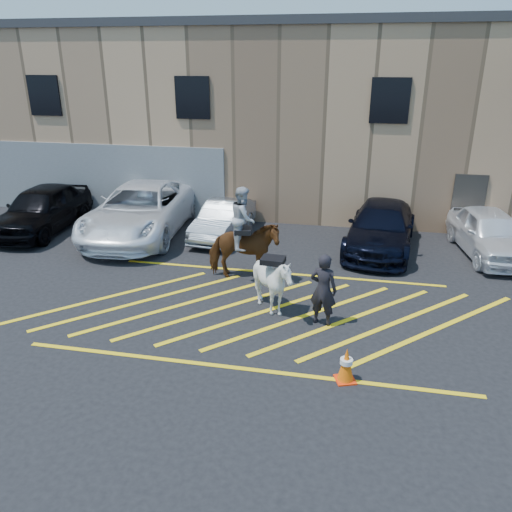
% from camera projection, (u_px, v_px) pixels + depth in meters
% --- Properties ---
extents(ground, '(90.00, 90.00, 0.00)m').
position_uv_depth(ground, '(265.00, 307.00, 12.78)').
color(ground, black).
rests_on(ground, ground).
extents(car_black_suv, '(2.22, 4.97, 1.66)m').
position_uv_depth(car_black_suv, '(42.00, 209.00, 18.19)').
color(car_black_suv, black).
rests_on(car_black_suv, ground).
extents(car_white_pickup, '(3.41, 6.58, 1.77)m').
position_uv_depth(car_white_pickup, '(141.00, 210.00, 17.79)').
color(car_white_pickup, white).
rests_on(car_white_pickup, ground).
extents(car_silver_sedan, '(1.66, 3.88, 1.24)m').
position_uv_depth(car_silver_sedan, '(223.00, 219.00, 17.66)').
color(car_silver_sedan, '#99A0A7').
rests_on(car_silver_sedan, ground).
extents(car_blue_suv, '(2.68, 5.27, 1.46)m').
position_uv_depth(car_blue_suv, '(381.00, 227.00, 16.51)').
color(car_blue_suv, black).
rests_on(car_blue_suv, ground).
extents(car_white_suv, '(2.32, 4.53, 1.47)m').
position_uv_depth(car_white_suv, '(490.00, 233.00, 15.94)').
color(car_white_suv, white).
rests_on(car_white_suv, ground).
extents(handler, '(0.73, 0.56, 1.78)m').
position_uv_depth(handler, '(323.00, 290.00, 11.66)').
color(handler, black).
rests_on(handler, ground).
extents(warehouse, '(32.42, 10.20, 7.30)m').
position_uv_depth(warehouse, '(314.00, 113.00, 22.37)').
color(warehouse, tan).
rests_on(warehouse, ground).
extents(hatching_zone, '(12.60, 5.12, 0.01)m').
position_uv_depth(hatching_zone, '(263.00, 312.00, 12.50)').
color(hatching_zone, yellow).
rests_on(hatching_zone, ground).
extents(mounted_bay, '(2.15, 1.21, 2.70)m').
position_uv_depth(mounted_bay, '(243.00, 243.00, 14.05)').
color(mounted_bay, '#572D14').
rests_on(mounted_bay, ground).
extents(saddled_white, '(1.36, 1.50, 1.56)m').
position_uv_depth(saddled_white, '(273.00, 283.00, 12.24)').
color(saddled_white, silver).
rests_on(saddled_white, ground).
extents(traffic_cone, '(0.49, 0.49, 0.73)m').
position_uv_depth(traffic_cone, '(346.00, 365.00, 9.72)').
color(traffic_cone, '#FD320A').
rests_on(traffic_cone, ground).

